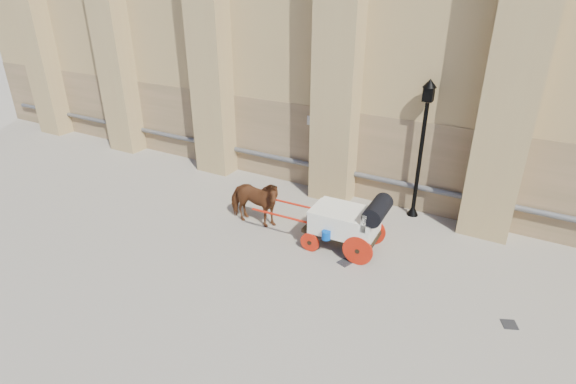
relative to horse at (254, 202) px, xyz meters
The scene contains 6 objects.
ground 2.48m from the horse, 14.83° to the right, with size 90.00×90.00×0.00m, color gray.
horse is the anchor object (origin of this frame).
carriage 3.09m from the horse, ahead, with size 3.92×1.42×1.70m.
street_lamp 5.36m from the horse, 36.51° to the left, with size 0.41×0.41×4.38m.
drain_grate_near 3.42m from the horse, ahead, with size 0.32×0.32×0.01m, color black.
drain_grate_far 7.52m from the horse, ahead, with size 0.32×0.32×0.01m, color black.
Camera 1 is at (4.64, -9.52, 6.97)m, focal length 28.00 mm.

